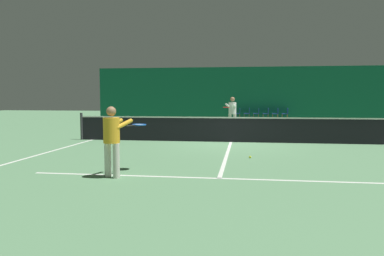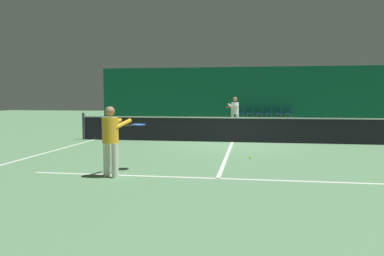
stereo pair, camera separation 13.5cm
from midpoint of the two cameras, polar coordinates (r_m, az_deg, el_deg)
name	(u,v)px [view 2 (the right image)]	position (r m, az deg, el deg)	size (l,w,h in m)	color
ground_plane	(232,142)	(14.22, 6.44, -2.15)	(60.00, 60.00, 0.00)	#56845B
backdrop_curtain	(242,93)	(29.97, 7.77, 5.34)	(23.00, 0.12, 4.06)	#0F5138
court_line_baseline_far	(241,122)	(26.07, 7.55, 0.97)	(11.00, 0.10, 0.00)	silver
court_line_service_far	(238,128)	(20.59, 7.19, -0.02)	(8.25, 0.10, 0.00)	silver
court_line_service_near	(218,178)	(7.91, 4.45, -7.67)	(8.25, 0.10, 0.00)	silver
court_line_sideline_left	(94,140)	(15.46, -14.40, -1.71)	(0.10, 23.80, 0.00)	silver
court_line_centre	(232,142)	(14.22, 6.44, -2.14)	(0.10, 12.80, 0.00)	silver
tennis_net	(232,129)	(14.17, 6.46, -0.10)	(12.00, 0.10, 1.07)	black
player_near	(112,136)	(8.09, -11.64, -1.19)	(0.79, 1.31, 1.51)	beige
player_far	(235,111)	(19.22, 6.71, 2.60)	(0.71, 1.41, 1.70)	beige
courtside_chair_0	(242,113)	(29.45, 7.69, 2.34)	(0.44, 0.44, 0.84)	brown
courtside_chair_1	(251,113)	(29.44, 9.11, 2.33)	(0.44, 0.44, 0.84)	brown
courtside_chair_2	(261,113)	(29.45, 10.53, 2.31)	(0.44, 0.44, 0.84)	brown
courtside_chair_3	(270,113)	(29.48, 11.94, 2.29)	(0.44, 0.44, 0.84)	brown
courtside_chair_4	(280,113)	(29.53, 13.35, 2.26)	(0.44, 0.44, 0.84)	brown
courtside_chair_5	(289,113)	(29.60, 14.76, 2.24)	(0.44, 0.44, 0.84)	brown
tennis_ball	(250,157)	(10.56, 9.24, -4.40)	(0.07, 0.07, 0.07)	#D1DB33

